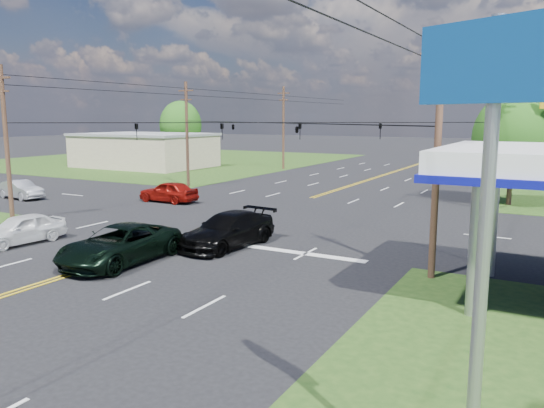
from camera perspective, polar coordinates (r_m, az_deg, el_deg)
The scene contains 20 objects.
ground at distance 35.11m, azimuth -1.15°, elevation -1.09°, with size 280.00×280.00×0.00m, color black.
grass_nw at distance 81.26m, azimuth -11.36°, elevation 4.67°, with size 46.00×48.00×0.03m, color #1E3F14.
stop_bar at distance 25.90m, azimuth -0.39°, elevation -4.86°, with size 10.00×0.50×0.02m, color silver.
retail_nw at distance 70.33m, azimuth -13.54°, elevation 5.53°, with size 16.00×11.00×4.00m, color tan.
pole_sw at distance 36.80m, azimuth -26.68°, elevation 6.12°, with size 1.60×0.28×9.50m.
pole_se at distance 21.39m, azimuth 17.34°, elevation 5.06°, with size 1.60×0.28×9.50m.
pole_nw at distance 49.31m, azimuth -9.13°, elevation 7.55°, with size 1.60×0.28×9.50m.
pole_ne at distance 39.17m, azimuth 22.71°, elevation 6.52°, with size 1.60×0.28×9.50m.
pole_left_far at distance 65.35m, azimuth 1.24°, elevation 8.30°, with size 1.60×0.28×10.00m.
pole_right_far at distance 58.08m, azimuth 24.82°, elevation 7.32°, with size 1.60×0.28×10.00m.
span_wire_signals at distance 34.53m, azimuth -1.18°, elevation 8.75°, with size 26.00×18.00×1.13m.
power_lines at distance 32.89m, azimuth -2.98°, elevation 13.25°, with size 26.04×100.00×0.64m.
tree_right_a at distance 42.06m, azimuth 24.52°, elevation 6.48°, with size 5.70×5.70×8.18m.
tree_far_l at distance 79.12m, azimuth -9.80°, elevation 8.37°, with size 6.08×6.08×8.72m.
pickup_dkgreen at distance 24.22m, azimuth -16.05°, elevation -4.21°, with size 2.76×5.99×1.66m, color black.
suv_black at distance 26.31m, azimuth -4.74°, elevation -2.80°, with size 2.34×5.76×1.67m, color black.
pickup_white at distance 29.70m, azimuth -25.37°, elevation -2.44°, with size 1.78×4.41×1.50m, color white.
sedan_silver at distance 46.05m, azimuth -25.44°, elevation 1.41°, with size 1.54×4.42×1.46m, color #BCBDC2.
sedan_red at distance 40.72m, azimuth -11.07°, elevation 1.32°, with size 1.88×4.67×1.59m, color maroon.
polesign_se at distance 7.97m, azimuth 22.50°, elevation 6.42°, with size 2.18×1.12×7.70m.
Camera 1 is at (17.25, -17.91, 6.35)m, focal length 35.00 mm.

